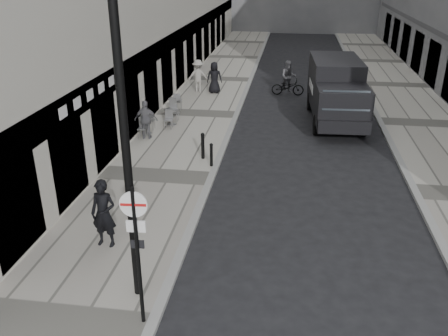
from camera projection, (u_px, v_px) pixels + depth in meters
The scene contains 15 objects.
sidewalk at pixel (197, 114), 24.03m from camera, with size 4.00×60.00×0.12m, color #A9A599.
far_sidewalk at pixel (423, 124), 22.59m from camera, with size 4.00×60.00×0.12m, color #A9A599.
walking_man at pixel (104, 214), 12.54m from camera, with size 0.70×0.46×1.91m, color black.
sign_post at pixel (137, 239), 9.36m from camera, with size 0.55×0.11×3.20m.
lamppost at pixel (124, 133), 9.48m from camera, with size 0.32×0.32×7.09m.
bollard_near at pixel (211, 155), 17.67m from camera, with size 0.11×0.11×0.85m, color black.
bollard_far at pixel (203, 147), 18.32m from camera, with size 0.13×0.13×0.98m, color black.
panel_van at pixel (336, 88), 22.59m from camera, with size 2.58×6.23×2.88m.
cyclist at pixel (288, 82), 27.32m from camera, with size 1.86×0.71×2.00m.
pedestrian_a at pixel (146, 120), 20.24m from camera, with size 0.99×0.41×1.69m, color slate.
pedestrian_b at pixel (198, 76), 27.50m from camera, with size 1.20×0.69×1.86m, color #9A978F.
pedestrian_c at pixel (214, 78), 27.26m from camera, with size 0.88×0.57×1.79m, color black.
cafe_table_near at pixel (146, 124), 20.96m from camera, with size 0.70×1.57×0.89m.
cafe_table_mid at pixel (172, 116), 22.10m from camera, with size 0.68×1.54×0.88m.
cafe_table_far at pixel (175, 104), 23.82m from camera, with size 0.68×1.54×0.88m.
Camera 1 is at (2.66, -4.66, 7.24)m, focal length 38.00 mm.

